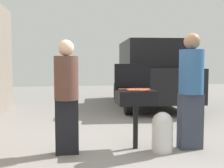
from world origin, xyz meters
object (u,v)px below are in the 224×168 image
hot_dog_2 (145,90)px  person_right (191,87)px  hot_dog_0 (146,90)px  hot_dog_8 (130,89)px  hot_dog_1 (133,90)px  hot_dog_10 (144,91)px  hot_dog_3 (131,90)px  bbq_grill (136,100)px  hot_dog_9 (133,91)px  hot_dog_14 (140,89)px  person_left (66,93)px  propane_tank (162,131)px  hot_dog_6 (146,89)px  hot_dog_13 (137,90)px  hot_dog_11 (132,89)px  parked_minivan (151,73)px  hot_dog_5 (122,89)px  hot_dog_12 (141,90)px  hot_dog_7 (131,89)px  hot_dog_4 (134,90)px  hot_dog_15 (143,89)px

hot_dog_2 → person_right: (0.73, -0.06, 0.05)m
hot_dog_0 → hot_dog_8: (-0.23, 0.12, 0.00)m
hot_dog_8 → person_right: (0.93, -0.21, 0.05)m
hot_dog_1 → hot_dog_10: same height
hot_dog_3 → bbq_grill: bearing=42.1°
hot_dog_0 → hot_dog_9: same height
hot_dog_14 → person_left: (-1.19, -0.19, -0.02)m
propane_tank → hot_dog_6: bearing=119.3°
hot_dog_1 → hot_dog_13: (0.06, -0.03, 0.00)m
hot_dog_14 → hot_dog_11: bearing=176.3°
hot_dog_8 → hot_dog_9: size_ratio=1.00×
person_right → parked_minivan: 4.43m
hot_dog_3 → hot_dog_5: bearing=116.6°
hot_dog_10 → hot_dog_2: bearing=54.6°
hot_dog_1 → hot_dog_11: bearing=80.8°
hot_dog_0 → hot_dog_11: bearing=135.7°
hot_dog_0 → hot_dog_10: size_ratio=1.00×
hot_dog_2 → hot_dog_12: bearing=-160.8°
hot_dog_12 → bbq_grill: bearing=112.8°
hot_dog_2 → propane_tank: hot_dog_2 is taller
hot_dog_0 → person_left: size_ratio=0.08×
hot_dog_7 → hot_dog_10: same height
bbq_grill → hot_dog_3: hot_dog_3 is taller
bbq_grill → hot_dog_3: 0.20m
hot_dog_6 → hot_dog_3: bearing=-148.2°
person_right → hot_dog_4: bearing=1.9°
bbq_grill → hot_dog_7: bearing=118.0°
hot_dog_4 → propane_tank: hot_dog_4 is taller
hot_dog_12 → person_left: person_left is taller
hot_dog_2 → hot_dog_15: (-0.01, 0.10, 0.00)m
propane_tank → hot_dog_9: bearing=166.6°
hot_dog_7 → parked_minivan: (1.65, 4.12, 0.08)m
hot_dog_11 → hot_dog_13: (0.04, -0.18, 0.00)m
hot_dog_12 → hot_dog_9: bearing=179.9°
hot_dog_11 → hot_dog_5: bearing=-173.5°
hot_dog_7 → hot_dog_15: bearing=-26.7°
hot_dog_9 → parked_minivan: size_ratio=0.03×
person_left → hot_dog_7: bearing=23.9°
hot_dog_9 → hot_dog_11: size_ratio=1.00×
hot_dog_7 → hot_dog_13: size_ratio=1.00×
hot_dog_8 → hot_dog_13: (0.08, -0.12, 0.00)m
hot_dog_14 → person_right: (0.75, -0.27, 0.05)m
bbq_grill → hot_dog_10: hot_dog_10 is taller
hot_dog_13 → hot_dog_4: bearing=113.2°
hot_dog_7 → hot_dog_11: bearing=49.8°
bbq_grill → parked_minivan: parked_minivan is taller
bbq_grill → hot_dog_7: (-0.05, 0.10, 0.16)m
hot_dog_15 → propane_tank: hot_dog_15 is taller
hot_dog_5 → person_left: bearing=-168.4°
hot_dog_2 → hot_dog_8: bearing=143.1°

